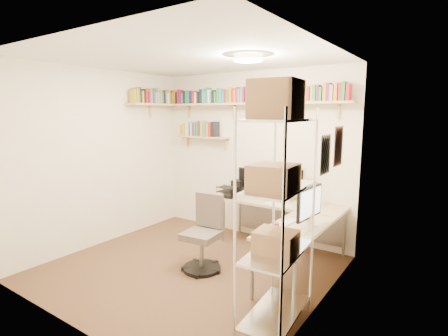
# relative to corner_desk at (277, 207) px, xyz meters

# --- Properties ---
(ground) EXTENTS (3.20, 3.20, 0.00)m
(ground) POSITION_rel_corner_desk_xyz_m (-0.69, -0.99, -0.66)
(ground) COLOR #4D2B21
(ground) RESTS_ON ground
(room_shell) EXTENTS (3.24, 3.04, 2.52)m
(room_shell) POSITION_rel_corner_desk_xyz_m (-0.69, -0.99, 0.89)
(room_shell) COLOR beige
(room_shell) RESTS_ON ground
(wall_shelves) EXTENTS (3.12, 1.09, 0.80)m
(wall_shelves) POSITION_rel_corner_desk_xyz_m (-1.11, 0.31, 1.36)
(wall_shelves) COLOR tan
(wall_shelves) RESTS_ON ground
(corner_desk) EXTENTS (1.78, 1.73, 1.15)m
(corner_desk) POSITION_rel_corner_desk_xyz_m (0.00, 0.00, 0.00)
(corner_desk) COLOR beige
(corner_desk) RESTS_ON ground
(office_chair) EXTENTS (0.48, 0.49, 0.92)m
(office_chair) POSITION_rel_corner_desk_xyz_m (-0.53, -0.89, -0.27)
(office_chair) COLOR black
(office_chair) RESTS_ON ground
(wire_rack) EXTENTS (0.48, 0.87, 2.14)m
(wire_rack) POSITION_rel_corner_desk_xyz_m (0.73, -1.56, 0.73)
(wire_rack) COLOR silver
(wire_rack) RESTS_ON ground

